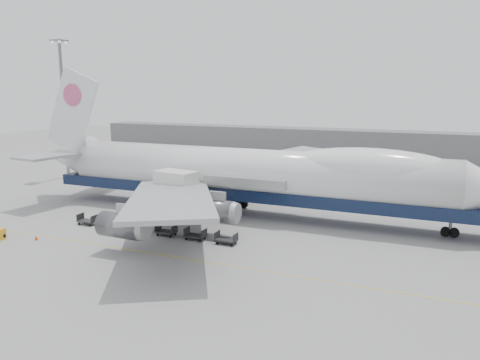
% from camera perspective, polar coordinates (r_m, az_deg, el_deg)
% --- Properties ---
extents(ground, '(260.00, 260.00, 0.00)m').
position_cam_1_polar(ground, '(52.67, -4.14, -7.33)').
color(ground, gray).
rests_on(ground, ground).
extents(apron_line, '(60.00, 0.15, 0.01)m').
position_cam_1_polar(apron_line, '(47.72, -7.47, -9.36)').
color(apron_line, gold).
rests_on(apron_line, ground).
extents(hangar, '(110.00, 8.00, 7.00)m').
position_cam_1_polar(hangar, '(119.78, 6.95, 4.65)').
color(hangar, slate).
rests_on(hangar, ground).
extents(floodlight_mast, '(2.40, 2.40, 25.43)m').
position_cam_1_polar(floodlight_mast, '(94.40, -20.73, 8.91)').
color(floodlight_mast, slate).
rests_on(floodlight_mast, ground).
extents(airliner, '(67.00, 55.30, 19.98)m').
position_cam_1_polar(airliner, '(61.65, 1.42, 0.79)').
color(airliner, white).
rests_on(airliner, ground).
extents(catering_truck, '(6.15, 4.71, 6.26)m').
position_cam_1_polar(catering_truck, '(60.88, -7.75, -1.50)').
color(catering_truck, '#172947').
rests_on(catering_truck, ground).
extents(traffic_cone, '(0.37, 0.37, 0.55)m').
position_cam_1_polar(traffic_cone, '(57.24, -23.60, -6.47)').
color(traffic_cone, '#E1420B').
rests_on(traffic_cone, ground).
extents(dolly_0, '(2.30, 1.35, 1.30)m').
position_cam_1_polar(dolly_0, '(61.27, -18.10, -4.71)').
color(dolly_0, '#2D2D30').
rests_on(dolly_0, ground).
extents(dolly_1, '(2.30, 1.35, 1.30)m').
position_cam_1_polar(dolly_1, '(58.89, -15.30, -5.17)').
color(dolly_1, '#2D2D30').
rests_on(dolly_1, ground).
extents(dolly_2, '(2.30, 1.35, 1.30)m').
position_cam_1_polar(dolly_2, '(56.68, -12.26, -5.66)').
color(dolly_2, '#2D2D30').
rests_on(dolly_2, ground).
extents(dolly_3, '(2.30, 1.35, 1.30)m').
position_cam_1_polar(dolly_3, '(54.63, -8.98, -6.18)').
color(dolly_3, '#2D2D30').
rests_on(dolly_3, ground).
extents(dolly_4, '(2.30, 1.35, 1.30)m').
position_cam_1_polar(dolly_4, '(52.79, -5.45, -6.70)').
color(dolly_4, '#2D2D30').
rests_on(dolly_4, ground).
extents(dolly_5, '(2.30, 1.35, 1.30)m').
position_cam_1_polar(dolly_5, '(51.15, -1.68, -7.24)').
color(dolly_5, '#2D2D30').
rests_on(dolly_5, ground).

